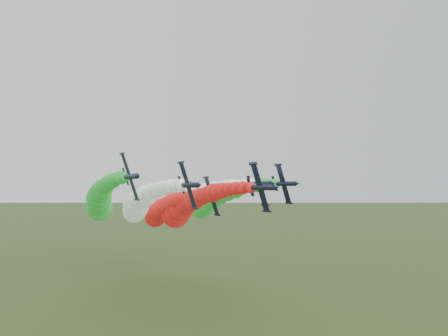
{
  "coord_description": "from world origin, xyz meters",
  "views": [
    {
      "loc": [
        -55.21,
        -94.46,
        37.69
      ],
      "look_at": [
        -6.24,
        -3.9,
        42.01
      ],
      "focal_mm": 35.0,
      "sensor_mm": 36.0,
      "label": 1
    }
  ],
  "objects_px": {
    "jet_inner_right": "(191,203)",
    "jet_trail": "(161,210)",
    "jet_inner_left": "(139,204)",
    "jet_outer_left": "(100,199)",
    "jet_lead": "(185,207)",
    "jet_outer_right": "(212,201)"
  },
  "relations": [
    {
      "from": "jet_inner_right",
      "to": "jet_trail",
      "type": "height_order",
      "value": "jet_inner_right"
    },
    {
      "from": "jet_inner_left",
      "to": "jet_trail",
      "type": "height_order",
      "value": "jet_inner_left"
    },
    {
      "from": "jet_outer_left",
      "to": "jet_lead",
      "type": "bearing_deg",
      "value": -31.42
    },
    {
      "from": "jet_lead",
      "to": "jet_trail",
      "type": "distance_m",
      "value": 24.87
    },
    {
      "from": "jet_inner_right",
      "to": "jet_lead",
      "type": "bearing_deg",
      "value": -125.28
    },
    {
      "from": "jet_inner_right",
      "to": "jet_outer_right",
      "type": "distance_m",
      "value": 11.77
    },
    {
      "from": "jet_lead",
      "to": "jet_outer_right",
      "type": "height_order",
      "value": "jet_outer_right"
    },
    {
      "from": "jet_lead",
      "to": "jet_inner_right",
      "type": "distance_m",
      "value": 10.06
    },
    {
      "from": "jet_inner_left",
      "to": "jet_inner_right",
      "type": "relative_size",
      "value": 0.99
    },
    {
      "from": "jet_lead",
      "to": "jet_inner_right",
      "type": "relative_size",
      "value": 1.01
    },
    {
      "from": "jet_lead",
      "to": "jet_inner_right",
      "type": "height_order",
      "value": "jet_inner_right"
    },
    {
      "from": "jet_lead",
      "to": "jet_outer_left",
      "type": "xyz_separation_m",
      "value": [
        -23.64,
        14.44,
        2.62
      ]
    },
    {
      "from": "jet_inner_left",
      "to": "jet_lead",
      "type": "bearing_deg",
      "value": -32.33
    },
    {
      "from": "jet_inner_left",
      "to": "jet_outer_left",
      "type": "bearing_deg",
      "value": 149.66
    },
    {
      "from": "jet_outer_right",
      "to": "jet_lead",
      "type": "bearing_deg",
      "value": -141.54
    },
    {
      "from": "jet_outer_left",
      "to": "jet_trail",
      "type": "relative_size",
      "value": 1.0
    },
    {
      "from": "jet_inner_left",
      "to": "jet_inner_right",
      "type": "bearing_deg",
      "value": 0.53
    },
    {
      "from": "jet_lead",
      "to": "jet_inner_left",
      "type": "relative_size",
      "value": 1.01
    },
    {
      "from": "jet_lead",
      "to": "jet_inner_left",
      "type": "distance_m",
      "value": 14.96
    },
    {
      "from": "jet_lead",
      "to": "jet_inner_right",
      "type": "xyz_separation_m",
      "value": [
        5.77,
        8.16,
        1.16
      ]
    },
    {
      "from": "jet_inner_left",
      "to": "jet_outer_right",
      "type": "xyz_separation_m",
      "value": [
        29.08,
        5.09,
        0.32
      ]
    },
    {
      "from": "jet_outer_right",
      "to": "jet_outer_left",
      "type": "bearing_deg",
      "value": 178.06
    }
  ]
}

